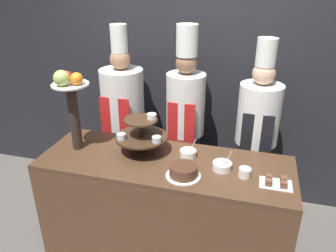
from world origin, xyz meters
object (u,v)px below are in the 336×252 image
object	(u,v)px
tiered_stand	(142,134)
serving_bowl_near	(222,166)
cake_square_tray	(276,182)
chef_left	(123,114)
fruit_pedestal	(71,98)
chef_center_left	(185,117)
cup_white	(245,173)
serving_bowl_far	(188,153)
chef_center_right	(257,129)
cake_round	(183,171)

from	to	relation	value
tiered_stand	serving_bowl_near	distance (m)	0.67
cake_square_tray	chef_left	xyz separation A→B (m)	(-1.42, 0.75, 0.04)
cake_square_tray	chef_left	size ratio (longest dim) A/B	0.12
fruit_pedestal	chef_center_left	world-z (taller)	chef_center_left
chef_left	cup_white	bearing A→B (deg)	-30.28
chef_left	chef_center_left	xyz separation A→B (m)	(0.62, 0.00, 0.04)
cake_square_tray	serving_bowl_far	distance (m)	0.69
serving_bowl_far	chef_center_right	xyz separation A→B (m)	(0.50, 0.54, 0.03)
tiered_stand	chef_center_right	world-z (taller)	chef_center_right
cup_white	chef_left	distance (m)	1.40
cup_white	chef_center_left	bearing A→B (deg)	129.93
chef_left	chef_center_right	distance (m)	1.27
serving_bowl_near	chef_center_right	size ratio (longest dim) A/B	0.09
chef_center_right	tiered_stand	bearing A→B (deg)	-147.30
cake_round	chef_left	xyz separation A→B (m)	(-0.79, 0.82, 0.02)
fruit_pedestal	serving_bowl_near	distance (m)	1.25
cake_square_tray	serving_bowl_near	world-z (taller)	serving_bowl_near
chef_center_left	serving_bowl_far	bearing A→B (deg)	-74.60
cup_white	serving_bowl_near	bearing A→B (deg)	162.69
fruit_pedestal	serving_bowl_near	bearing A→B (deg)	-0.14
tiered_stand	cake_round	xyz separation A→B (m)	(0.40, -0.26, -0.12)
tiered_stand	serving_bowl_far	bearing A→B (deg)	4.04
serving_bowl_near	serving_bowl_far	world-z (taller)	serving_bowl_near
cup_white	chef_center_right	world-z (taller)	chef_center_right
serving_bowl_near	chef_center_left	size ratio (longest dim) A/B	0.09
cake_round	chef_left	world-z (taller)	chef_left
cake_round	serving_bowl_near	world-z (taller)	serving_bowl_near
cake_square_tray	chef_center_left	world-z (taller)	chef_center_left
tiered_stand	fruit_pedestal	distance (m)	0.61
fruit_pedestal	chef_center_left	xyz separation A→B (m)	(0.76, 0.65, -0.34)
serving_bowl_near	serving_bowl_far	xyz separation A→B (m)	(-0.28, 0.12, -0.00)
fruit_pedestal	chef_center_right	size ratio (longest dim) A/B	0.39
cake_square_tray	serving_bowl_far	xyz separation A→B (m)	(-0.66, 0.21, 0.01)
cup_white	fruit_pedestal	bearing A→B (deg)	177.70
fruit_pedestal	cake_square_tray	distance (m)	1.62
cake_round	serving_bowl_far	bearing A→B (deg)	95.56
cake_square_tray	chef_center_right	size ratio (longest dim) A/B	0.12
cake_round	cake_square_tray	world-z (taller)	cake_round
fruit_pedestal	cup_white	world-z (taller)	fruit_pedestal
cake_round	fruit_pedestal	bearing A→B (deg)	169.92
cake_round	chef_center_left	size ratio (longest dim) A/B	0.14
fruit_pedestal	chef_left	xyz separation A→B (m)	(0.14, 0.65, -0.38)
serving_bowl_near	tiered_stand	bearing A→B (deg)	171.71
tiered_stand	chef_center_left	world-z (taller)	chef_center_left
cake_square_tray	serving_bowl_near	distance (m)	0.39
chef_center_left	cake_square_tray	bearing A→B (deg)	-43.00
cake_round	cup_white	size ratio (longest dim) A/B	2.90
fruit_pedestal	cup_white	size ratio (longest dim) A/B	7.79
chef_center_right	chef_left	bearing A→B (deg)	-180.00
chef_center_right	fruit_pedestal	bearing A→B (deg)	-155.10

